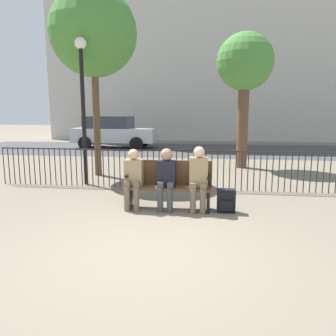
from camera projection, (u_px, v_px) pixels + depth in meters
ground_plane at (149, 252)px, 4.36m from camera, size 80.00×80.00×0.00m
park_bench at (169, 183)px, 6.27m from camera, size 1.65×0.45×0.92m
seated_person_0 at (133, 176)px, 6.20m from camera, size 0.34×0.39×1.15m
seated_person_1 at (166, 175)px, 6.11m from camera, size 0.34×0.39×1.17m
seated_person_2 at (199, 176)px, 6.04m from camera, size 0.34×0.39×1.22m
backpack at (226, 201)px, 6.05m from camera, size 0.34×0.22×0.43m
fence_railing at (177, 166)px, 7.84m from camera, size 9.01×0.03×0.95m
tree_0 at (93, 33)px, 9.00m from camera, size 2.40×2.40×5.19m
tree_1 at (245, 65)px, 10.43m from camera, size 1.82×1.82×4.33m
lamp_post at (82, 89)px, 8.04m from camera, size 0.28×0.28×3.61m
street_surface at (195, 150)px, 16.08m from camera, size 24.00×6.00×0.01m
parked_car_0 at (113, 132)px, 16.79m from camera, size 4.20×1.94×1.62m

